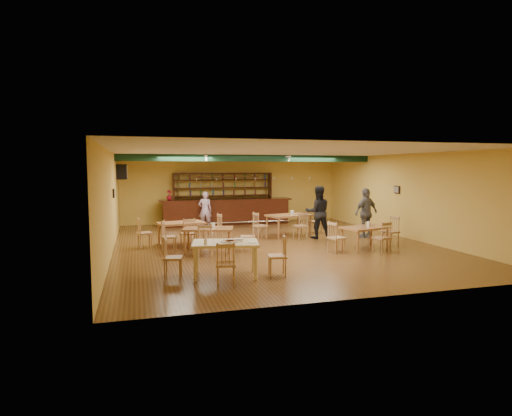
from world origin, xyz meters
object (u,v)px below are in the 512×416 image
object	(u,v)px
dining_table_c	(208,240)
near_table	(226,259)
dining_table_a	(181,233)
dining_table_d	(365,238)
bar_counter	(226,212)
patron_bar	(205,210)
dining_table_b	(289,225)
patron_right_a	(318,212)

from	to	relation	value
dining_table_c	near_table	size ratio (longest dim) A/B	0.96
dining_table_a	near_table	bearing A→B (deg)	-93.55
dining_table_d	near_table	bearing A→B (deg)	-172.24
bar_counter	dining_table_d	size ratio (longest dim) A/B	4.16
patron_bar	dining_table_d	bearing A→B (deg)	129.89
dining_table_b	dining_table_d	distance (m)	3.38
bar_counter	dining_table_d	distance (m)	7.37
near_table	patron_bar	size ratio (longest dim) A/B	0.99
patron_bar	patron_right_a	distance (m)	5.02
patron_bar	dining_table_c	bearing A→B (deg)	87.99
dining_table_b	near_table	world-z (taller)	near_table
dining_table_d	near_table	xyz separation A→B (m)	(-4.79, -2.04, 0.05)
dining_table_c	patron_right_a	size ratio (longest dim) A/B	0.78
bar_counter	dining_table_a	distance (m)	4.98
bar_counter	dining_table_c	world-z (taller)	bar_counter
dining_table_c	dining_table_b	bearing A→B (deg)	48.16
bar_counter	patron_bar	xyz separation A→B (m)	(-1.07, -0.83, 0.20)
near_table	bar_counter	bearing A→B (deg)	89.46
patron_bar	patron_right_a	size ratio (longest dim) A/B	0.82
near_table	patron_bar	distance (m)	8.02
dining_table_a	dining_table_b	distance (m)	4.06
dining_table_c	patron_bar	size ratio (longest dim) A/B	0.95
dining_table_a	patron_right_a	distance (m)	4.84
dining_table_b	near_table	size ratio (longest dim) A/B	1.04
dining_table_b	near_table	xyz separation A→B (m)	(-3.44, -5.14, 0.01)
dining_table_a	near_table	distance (m)	4.49
dining_table_b	patron_bar	size ratio (longest dim) A/B	1.03
bar_counter	dining_table_d	world-z (taller)	bar_counter
dining_table_a	dining_table_b	world-z (taller)	dining_table_b
patron_right_a	dining_table_c	bearing A→B (deg)	28.36
dining_table_c	dining_table_d	distance (m)	4.79
dining_table_b	near_table	bearing A→B (deg)	-137.96
near_table	patron_bar	xyz separation A→B (m)	(0.78, 7.98, 0.36)
near_table	dining_table_b	bearing A→B (deg)	67.55
dining_table_a	patron_right_a	world-z (taller)	patron_right_a
near_table	dining_table_c	bearing A→B (deg)	99.65
dining_table_c	patron_right_a	xyz separation A→B (m)	(4.16, 1.38, 0.57)
dining_table_a	dining_table_c	world-z (taller)	dining_table_a
bar_counter	patron_right_a	distance (m)	5.07
near_table	patron_right_a	bearing A→B (deg)	57.02
bar_counter	patron_bar	world-z (taller)	patron_bar
dining_table_b	patron_right_a	xyz separation A→B (m)	(0.80, -0.80, 0.54)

